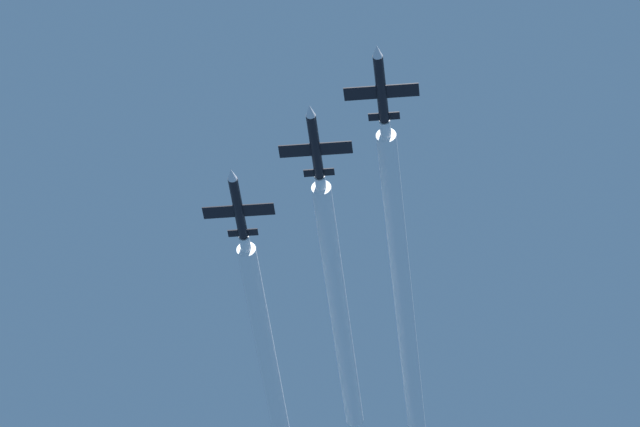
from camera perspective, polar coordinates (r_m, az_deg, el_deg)
jet_lead at (r=223.23m, az=1.72°, el=3.60°), size 8.31×12.10×2.91m
jet_second_echelon at (r=228.20m, az=-0.15°, el=1.97°), size 8.31×12.10×2.91m
jet_third_echelon at (r=233.50m, az=-2.32°, el=0.23°), size 8.31×12.10×2.91m
smoke_trail_lead at (r=250.20m, az=2.33°, el=-2.21°), size 2.33×61.27×2.33m
smoke_trail_second_echelon at (r=250.53m, az=0.52°, el=-2.64°), size 2.33×48.14×2.33m
smoke_trail_third_echelon at (r=260.60m, az=-1.34°, el=-4.84°), size 2.33×59.05×2.33m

